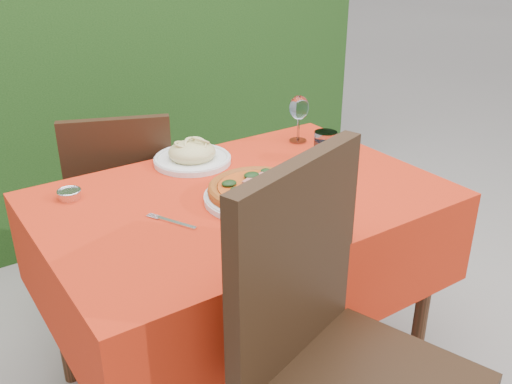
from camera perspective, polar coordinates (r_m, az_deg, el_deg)
ground at (r=2.24m, az=-1.20°, el=-17.71°), size 60.00×60.00×0.00m
hedge at (r=3.12m, az=-17.53°, el=12.86°), size 3.20×0.55×1.78m
dining_table at (r=1.88m, az=-1.36°, el=-4.32°), size 1.26×0.86×0.75m
chair_near at (r=1.43m, az=7.81°, el=-15.02°), size 0.60×0.60×1.06m
chair_far at (r=2.36m, az=-13.16°, el=-0.91°), size 0.52×0.52×0.89m
pizza_plate at (r=1.76m, az=0.18°, el=0.04°), size 0.33×0.33×0.06m
pasta_plate at (r=2.05m, az=-6.40°, el=3.66°), size 0.28×0.28×0.08m
water_glass at (r=2.07m, az=6.92°, el=4.43°), size 0.08×0.08×0.11m
wine_glass at (r=2.22m, az=4.32°, el=8.22°), size 0.08×0.08×0.19m
fork at (r=1.65m, az=-7.96°, el=-3.07°), size 0.10×0.18×0.00m
steel_ramekin at (r=1.87m, az=-18.16°, el=-0.26°), size 0.07×0.07×0.03m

